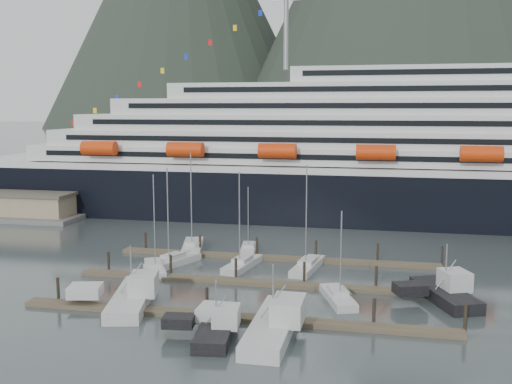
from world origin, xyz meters
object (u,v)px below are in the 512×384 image
sailboat_g (308,266)px  sailboat_h (338,298)px  sailboat_b (155,269)px  sailboat_a (173,262)px  trawler_e (444,293)px  sailboat_c (242,265)px  trawler_b (215,328)px  sailboat_e (192,248)px  sailboat_f (249,249)px  cruise_ship (485,161)px  trawler_a (130,297)px  trawler_c (271,324)px

sailboat_g → sailboat_h: sailboat_g is taller
sailboat_b → sailboat_a: bearing=-43.2°
trawler_e → sailboat_c: bearing=48.9°
sailboat_b → trawler_b: bearing=-171.0°
sailboat_a → trawler_b: size_ratio=1.42×
trawler_e → sailboat_e: bearing=42.4°
trawler_e → sailboat_f: bearing=34.0°
sailboat_c → sailboat_f: (-1.26, 9.52, -0.04)m
cruise_ship → sailboat_e: (-48.85, -36.08, -11.59)m
sailboat_c → sailboat_g: bearing=-73.6°
sailboat_h → trawler_a: bearing=85.9°
cruise_ship → sailboat_g: size_ratio=13.76×
sailboat_a → sailboat_h: bearing=-93.0°
trawler_c → trawler_a: bearing=73.2°
sailboat_a → sailboat_g: sailboat_g is taller
sailboat_b → sailboat_c: size_ratio=0.98×
cruise_ship → sailboat_f: 54.35m
cruise_ship → trawler_e: bearing=-102.8°
sailboat_e → trawler_e: bearing=-129.8°
trawler_c → cruise_ship: bearing=-24.2°
sailboat_c → sailboat_f: bearing=17.1°
sailboat_f → sailboat_g: (10.42, -8.42, 0.04)m
sailboat_b → trawler_e: sailboat_b is taller
cruise_ship → trawler_b: (-35.33, -69.96, -11.19)m
sailboat_b → trawler_b: size_ratio=1.36×
sailboat_g → trawler_c: sailboat_g is taller
cruise_ship → sailboat_f: bearing=-138.8°
sailboat_c → sailboat_e: sailboat_e is taller
cruise_ship → sailboat_c: cruise_ship is taller
sailboat_h → trawler_a: sailboat_h is taller
sailboat_f → sailboat_c: bearing=178.8°
trawler_c → trawler_e: trawler_c is taller
sailboat_c → sailboat_h: bearing=-120.2°
sailboat_c → trawler_a: sailboat_c is taller
sailboat_e → sailboat_c: bearing=-143.9°
trawler_c → sailboat_b: bearing=46.2°
sailboat_g → trawler_a: bearing=145.3°
sailboat_b → trawler_e: bearing=-122.9°
sailboat_c → sailboat_e: (-10.15, 8.39, 0.02)m
sailboat_b → sailboat_g: size_ratio=0.92×
cruise_ship → sailboat_f: cruise_ship is taller
trawler_b → trawler_c: (5.27, 2.01, 0.13)m
sailboat_b → sailboat_g: bearing=-100.6°
sailboat_e → sailboat_g: sailboat_e is taller
sailboat_g → sailboat_f: bearing=59.1°
cruise_ship → trawler_c: cruise_ship is taller
sailboat_g → trawler_a: 26.46m
trawler_a → trawler_c: (17.45, -5.17, 0.02)m
sailboat_a → sailboat_c: 10.09m
sailboat_c → trawler_c: 25.03m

